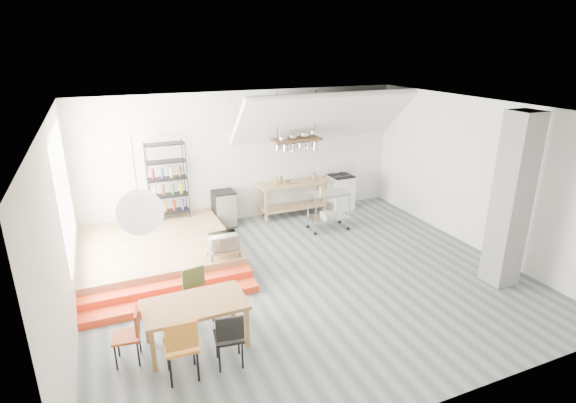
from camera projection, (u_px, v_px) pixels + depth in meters
name	position (u px, v px, depth m)	size (l,w,h in m)	color
floor	(306.00, 278.00, 8.59)	(8.00, 8.00, 0.00)	#515A5D
wall_back	(247.00, 157.00, 11.09)	(8.00, 0.04, 3.20)	silver
wall_left	(61.00, 235.00, 6.57)	(0.04, 7.00, 3.20)	silver
wall_right	(477.00, 175.00, 9.54)	(0.04, 7.00, 3.20)	silver
ceiling	(309.00, 110.00, 7.52)	(8.00, 7.00, 0.02)	white
slope_ceiling	(324.00, 117.00, 10.92)	(4.40, 1.80, 0.15)	white
window_pane	(65.00, 192.00, 7.81)	(0.02, 2.50, 2.20)	white
platform	(157.00, 249.00, 9.33)	(3.00, 3.00, 0.40)	#8E6747
step_lower	(173.00, 302.00, 7.68)	(3.00, 0.35, 0.13)	#F1401C
step_upper	(170.00, 289.00, 7.96)	(3.00, 0.35, 0.27)	#F1401C
concrete_column	(511.00, 201.00, 7.98)	(0.50, 0.50, 3.20)	slate
kitchen_counter	(293.00, 193.00, 11.52)	(1.80, 0.60, 0.91)	#8E6747
stove	(340.00, 191.00, 12.09)	(0.60, 0.60, 1.18)	white
pot_rack	(298.00, 142.00, 10.88)	(1.20, 0.50, 1.43)	#412B1A
wire_shelving	(167.00, 180.00, 10.18)	(0.88, 0.38, 1.80)	black
microwave_shelf	(224.00, 249.00, 8.54)	(0.60, 0.40, 0.16)	#8E6747
paper_lantern	(140.00, 212.00, 5.76)	(0.60, 0.60, 0.60)	white
dining_table	(195.00, 308.00, 6.51)	(1.49, 0.84, 0.70)	#976437
chair_mustard	(181.00, 344.00, 5.82)	(0.46, 0.46, 0.96)	#C57721
chair_black	(229.00, 335.00, 6.09)	(0.44, 0.44, 0.86)	black
chair_olive	(197.00, 290.00, 7.19)	(0.46, 0.46, 0.86)	#4D5629
chair_red	(131.00, 332.00, 6.21)	(0.42, 0.42, 0.81)	#A23C17
rolling_cart	(328.00, 206.00, 10.67)	(0.97, 0.58, 0.93)	silver
mini_fridge	(224.00, 209.00, 10.95)	(0.52, 0.52, 0.88)	black
microwave	(223.00, 241.00, 8.48)	(0.53, 0.36, 0.30)	beige
bowl	(289.00, 182.00, 11.33)	(0.22, 0.22, 0.05)	silver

